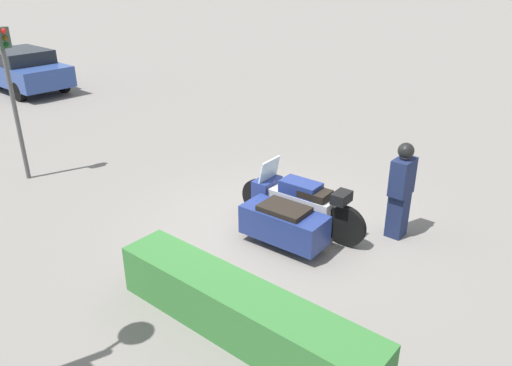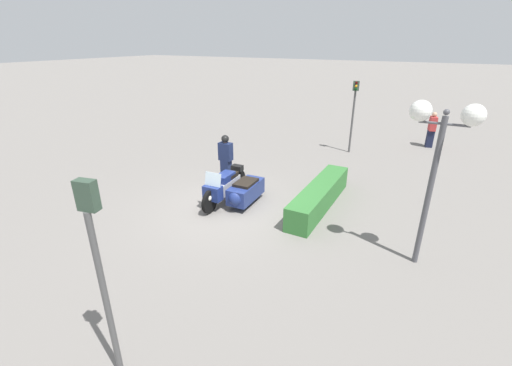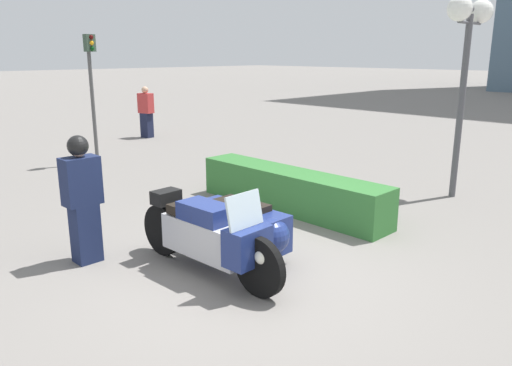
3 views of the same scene
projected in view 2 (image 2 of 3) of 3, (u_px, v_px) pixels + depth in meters
The scene contains 8 objects.
ground_plane at pixel (230, 207), 10.47m from camera, with size 160.00×160.00×0.00m, color slate.
police_motorcycle at pixel (235, 189), 10.55m from camera, with size 2.52×1.25×1.18m.
officer_rider at pixel (226, 157), 12.10m from camera, with size 0.28×0.46×1.70m.
hedge_bush_curbside at pixel (319, 196), 10.40m from camera, with size 3.85×0.69×0.71m, color #337033.
twin_lamp_post at pixel (442, 134), 6.75m from camera, with size 0.43×1.34×3.66m.
traffic_light_near at pixel (99, 257), 4.49m from camera, with size 0.22×0.28×3.20m.
traffic_light_far at pixel (354, 106), 14.78m from camera, with size 0.22×0.28×3.13m.
pedestrian_bystander at pixel (432, 130), 16.02m from camera, with size 0.52×0.38×1.66m.
Camera 2 is at (7.84, 5.17, 4.76)m, focal length 24.00 mm.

